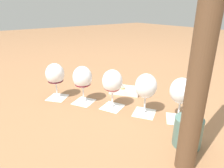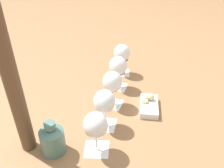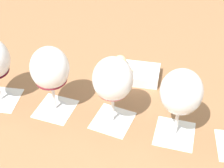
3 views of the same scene
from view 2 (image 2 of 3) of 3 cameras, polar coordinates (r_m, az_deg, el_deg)
name	(u,v)px [view 2 (image 2 of 3)]	position (r m, az deg, el deg)	size (l,w,h in m)	color
ground_plane	(112,104)	(1.20, 0.05, -4.76)	(8.00, 8.00, 0.00)	#936642
tasting_card_0	(97,149)	(0.99, -3.69, -15.35)	(0.13, 0.14, 0.00)	white
tasting_card_1	(105,124)	(1.09, -1.71, -9.70)	(0.13, 0.13, 0.00)	white
tasting_card_2	(113,104)	(1.20, 0.23, -4.79)	(0.12, 0.13, 0.00)	white
tasting_card_3	(118,87)	(1.33, 1.37, -0.63)	(0.13, 0.13, 0.00)	white
tasting_card_4	(121,73)	(1.46, 2.26, 2.76)	(0.13, 0.13, 0.00)	white
wine_glass_0	(96,127)	(0.90, -3.98, -10.19)	(0.09, 0.09, 0.18)	white
wine_glass_1	(104,103)	(1.01, -1.83, -4.58)	(0.09, 0.09, 0.18)	white
wine_glass_2	(113,83)	(1.13, 0.24, 0.14)	(0.09, 0.09, 0.18)	white
wine_glass_3	(118,67)	(1.26, 1.45, 4.04)	(0.09, 0.09, 0.18)	white
wine_glass_4	(122,54)	(1.40, 2.37, 7.15)	(0.09, 0.09, 0.18)	white
ceramic_vase	(52,139)	(0.97, -14.14, -12.71)	(0.09, 0.09, 0.15)	#4C7066
snack_dish	(149,105)	(1.18, 8.89, -5.02)	(0.18, 0.16, 0.07)	silver
umbrella_pole	(6,63)	(0.83, -24.08, 4.68)	(0.06, 0.06, 0.77)	brown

